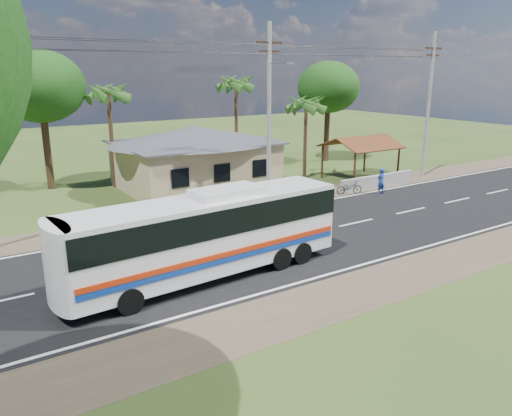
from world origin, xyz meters
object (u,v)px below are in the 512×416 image
(person, at_px, (381,181))
(waiting_shed, at_px, (361,144))
(motorcycle, at_px, (349,188))
(coach_bus, at_px, (208,229))

(person, bearing_deg, waiting_shed, -121.21)
(waiting_shed, relative_size, person, 2.91)
(waiting_shed, height_order, motorcycle, waiting_shed)
(motorcycle, height_order, person, person)
(motorcycle, bearing_deg, waiting_shed, -29.56)
(waiting_shed, xyz_separation_m, coach_bus, (-18.91, -10.69, -0.65))
(waiting_shed, xyz_separation_m, motorcycle, (-4.24, -3.35, -2.26))
(motorcycle, xyz_separation_m, person, (1.90, -1.07, 0.42))
(waiting_shed, height_order, coach_bus, coach_bus)
(coach_bus, relative_size, motorcycle, 6.60)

